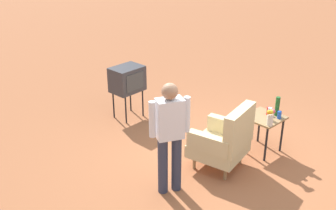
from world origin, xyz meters
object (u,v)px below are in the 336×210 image
(side_table, at_px, (264,122))
(tv_on_stand, at_px, (127,79))
(bottle_wine_green, at_px, (277,106))
(flower_vase, at_px, (271,117))
(person_standing, at_px, (170,132))
(soda_can_blue, at_px, (279,115))
(bottle_short_clear, at_px, (270,113))
(armchair, at_px, (225,140))
(soda_can_red, at_px, (269,111))

(side_table, height_order, tv_on_stand, tv_on_stand)
(bottle_wine_green, xyz_separation_m, flower_vase, (0.38, 0.13, -0.01))
(side_table, relative_size, person_standing, 0.39)
(soda_can_blue, relative_size, flower_vase, 0.46)
(bottle_short_clear, xyz_separation_m, soda_can_blue, (-0.14, 0.09, -0.04))
(armchair, distance_m, flower_vase, 0.80)
(bottle_short_clear, xyz_separation_m, flower_vase, (0.17, 0.13, 0.05))
(soda_can_blue, bearing_deg, armchair, -16.54)
(soda_can_red, xyz_separation_m, bottle_wine_green, (-0.07, 0.11, 0.10))
(tv_on_stand, height_order, flower_vase, tv_on_stand)
(armchair, xyz_separation_m, side_table, (-0.87, 0.10, 0.04))
(soda_can_blue, distance_m, bottle_wine_green, 0.15)
(person_standing, xyz_separation_m, bottle_wine_green, (-2.06, 0.35, -0.14))
(side_table, height_order, soda_can_red, soda_can_red)
(armchair, relative_size, person_standing, 0.65)
(soda_can_blue, bearing_deg, soda_can_red, -89.54)
(armchair, height_order, bottle_short_clear, armchair)
(soda_can_red, bearing_deg, side_table, 3.38)
(soda_can_red, relative_size, bottle_wine_green, 0.38)
(person_standing, bearing_deg, side_table, 172.47)
(soda_can_blue, xyz_separation_m, bottle_wine_green, (-0.07, -0.09, 0.10))
(soda_can_red, distance_m, soda_can_blue, 0.20)
(tv_on_stand, bearing_deg, flower_vase, 102.61)
(soda_can_blue, bearing_deg, bottle_wine_green, -125.45)
(side_table, xyz_separation_m, soda_can_blue, (-0.12, 0.20, 0.16))
(person_standing, height_order, bottle_wine_green, person_standing)
(side_table, bearing_deg, armchair, -6.38)
(bottle_short_clear, bearing_deg, flower_vase, 36.72)
(side_table, distance_m, person_standing, 1.93)
(armchair, height_order, soda_can_blue, armchair)
(bottle_wine_green, height_order, flower_vase, bottle_wine_green)
(soda_can_blue, bearing_deg, side_table, -59.13)
(bottle_short_clear, distance_m, soda_can_blue, 0.17)
(side_table, distance_m, tv_on_stand, 2.69)
(tv_on_stand, bearing_deg, side_table, 107.91)
(person_standing, distance_m, soda_can_blue, 2.05)
(bottle_short_clear, bearing_deg, person_standing, -10.77)
(armchair, height_order, tv_on_stand, armchair)
(side_table, height_order, soda_can_blue, soda_can_blue)
(armchair, bearing_deg, bottle_wine_green, 169.28)
(tv_on_stand, relative_size, bottle_short_clear, 5.15)
(armchair, relative_size, side_table, 1.67)
(bottle_short_clear, distance_m, flower_vase, 0.22)
(side_table, height_order, flower_vase, flower_vase)
(side_table, bearing_deg, bottle_wine_green, 150.90)
(armchair, distance_m, tv_on_stand, 2.46)
(bottle_short_clear, height_order, soda_can_blue, bottle_short_clear)
(armchair, bearing_deg, side_table, 173.62)
(soda_can_red, height_order, flower_vase, flower_vase)
(soda_can_blue, bearing_deg, flower_vase, 6.90)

